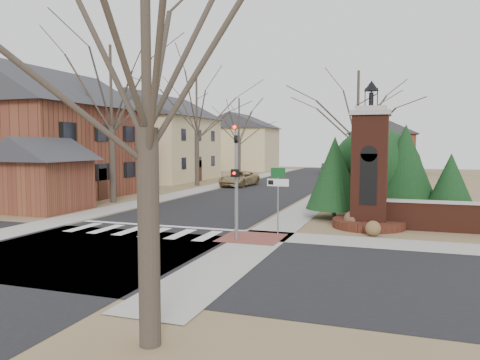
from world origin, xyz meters
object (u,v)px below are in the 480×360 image
at_px(brick_gate_monument, 370,179).
at_px(pickup_truck, 239,179).
at_px(traffic_signal_pole, 236,173).
at_px(sign_post, 278,187).
at_px(distant_car, 328,168).

relative_size(brick_gate_monument, pickup_truck, 1.35).
xyz_separation_m(traffic_signal_pole, sign_post, (1.29, 1.41, -0.64)).
height_order(brick_gate_monument, pickup_truck, brick_gate_monument).
relative_size(traffic_signal_pole, pickup_truck, 0.94).
height_order(traffic_signal_pole, distant_car, traffic_signal_pole).
relative_size(sign_post, pickup_truck, 0.57).
bearing_deg(sign_post, pickup_truck, 113.13).
relative_size(traffic_signal_pole, sign_post, 1.64).
bearing_deg(traffic_signal_pole, pickup_truck, 108.85).
distance_m(traffic_signal_pole, sign_post, 2.02).
relative_size(traffic_signal_pole, brick_gate_monument, 0.69).
xyz_separation_m(sign_post, brick_gate_monument, (3.41, 3.01, 0.22)).
distance_m(sign_post, distant_car, 41.18).
xyz_separation_m(traffic_signal_pole, distant_car, (-2.70, 42.38, -1.91)).
bearing_deg(brick_gate_monument, distant_car, 101.03).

